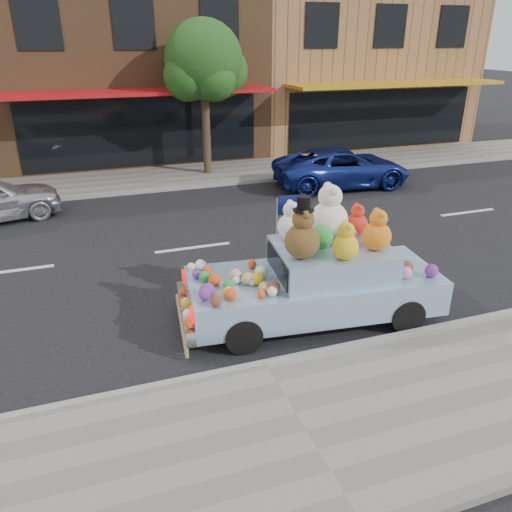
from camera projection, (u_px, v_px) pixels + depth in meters
name	position (u px, v px, depth m)	size (l,w,h in m)	color
ground	(193.00, 248.00, 11.85)	(120.00, 120.00, 0.00)	black
near_sidewalk	(306.00, 434.00, 6.20)	(60.00, 3.00, 0.12)	gray
far_sidewalk	(152.00, 179.00, 17.45)	(60.00, 3.00, 0.12)	gray
near_kerb	(265.00, 365.00, 7.49)	(60.00, 0.12, 0.13)	gray
far_kerb	(159.00, 190.00, 16.15)	(60.00, 0.12, 0.13)	gray
storefront_mid	(126.00, 62.00, 20.74)	(10.00, 9.80, 7.30)	brown
storefront_right	(340.00, 59.00, 23.74)	(10.00, 9.80, 7.30)	#9A6840
street_tree	(204.00, 67.00, 16.64)	(3.00, 2.70, 5.22)	#38281C
car_blue	(342.00, 168.00, 16.52)	(2.09, 4.52, 1.26)	navy
art_car	(316.00, 275.00, 8.58)	(4.65, 2.22, 2.37)	black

